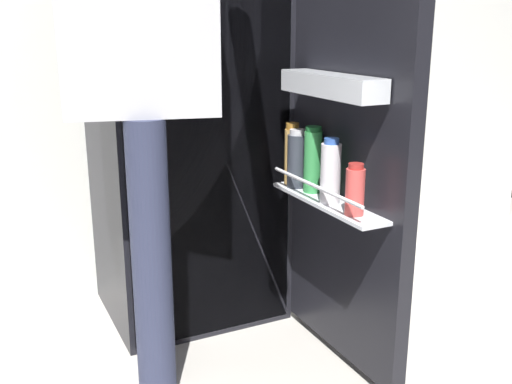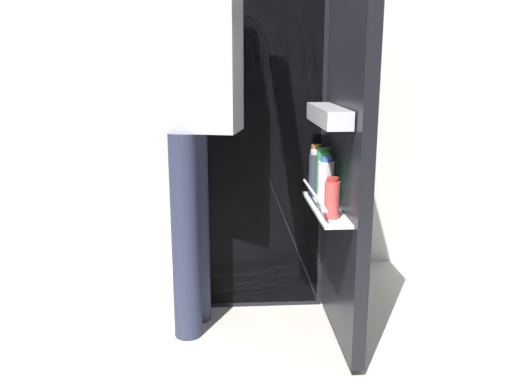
# 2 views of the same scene
# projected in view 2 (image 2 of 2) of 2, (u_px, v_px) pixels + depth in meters

# --- Properties ---
(ground_plane) EXTENTS (5.08, 5.08, 0.00)m
(ground_plane) POSITION_uv_depth(u_px,v_px,m) (258.00, 331.00, 2.39)
(ground_plane) COLOR #B7B2A8
(kitchen_wall) EXTENTS (4.40, 0.10, 2.47)m
(kitchen_wall) POSITION_uv_depth(u_px,v_px,m) (247.00, 50.00, 2.94)
(kitchen_wall) COLOR silver
(kitchen_wall) RESTS_ON ground_plane
(refrigerator) EXTENTS (0.71, 1.20, 1.62)m
(refrigerator) POSITION_uv_depth(u_px,v_px,m) (258.00, 136.00, 2.66)
(refrigerator) COLOR black
(refrigerator) RESTS_ON ground_plane
(person) EXTENTS (0.58, 0.83, 1.78)m
(person) POSITION_uv_depth(u_px,v_px,m) (189.00, 84.00, 2.18)
(person) COLOR #2D334C
(person) RESTS_ON ground_plane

